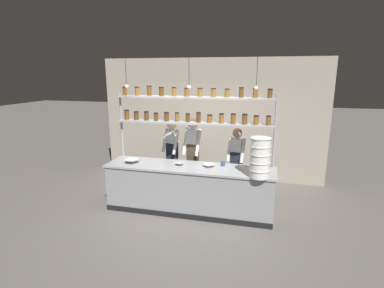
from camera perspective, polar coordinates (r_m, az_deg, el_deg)
The scene contains 13 objects.
ground_plane at distance 6.10m, azimuth -0.51°, elevation -12.51°, with size 40.00×40.00×0.00m, color #5B5651.
back_wall at distance 7.64m, azimuth 3.51°, elevation 4.72°, with size 5.66×0.12×3.03m, color #9E9384.
prep_counter at distance 5.91m, azimuth -0.52°, elevation -8.51°, with size 3.26×0.76×0.92m.
spice_shelf_unit at distance 5.85m, azimuth 0.20°, elevation 6.08°, with size 3.15×0.28×2.42m.
chef_left at distance 6.64m, azimuth -3.83°, elevation -1.37°, with size 0.42×0.35×1.69m.
chef_center at distance 6.33m, azimuth 0.15°, elevation -1.57°, with size 0.39×0.33×1.76m.
chef_right at distance 6.32m, azimuth 8.44°, elevation -3.05°, with size 0.40×0.32×1.57m.
container_stack at distance 5.20m, azimuth 12.83°, elevation -2.56°, with size 0.35×0.35×0.69m.
prep_bowl_near_left at distance 5.83m, azimuth -2.39°, elevation -3.81°, with size 0.17×0.17×0.05m.
prep_bowl_center_front at distance 5.71m, azimuth 3.25°, elevation -4.11°, with size 0.22×0.22×0.06m.
prep_bowl_center_back at distance 6.07m, azimuth -11.36°, elevation -3.21°, with size 0.29×0.29×0.08m.
serving_cup_front at distance 5.80m, azimuth 5.95°, elevation -3.71°, with size 0.08×0.08×0.09m.
pendant_light_row at distance 5.49m, azimuth -0.72°, elevation 11.05°, with size 2.49×0.07×0.60m.
Camera 1 is at (1.39, -5.30, 2.67)m, focal length 28.00 mm.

